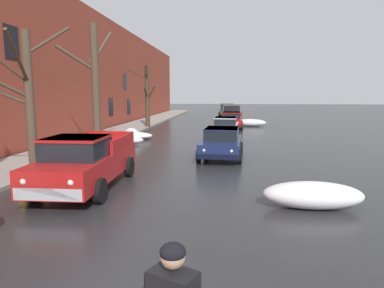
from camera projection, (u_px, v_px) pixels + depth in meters
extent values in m
cube|color=gray|center=(89.00, 142.00, 21.18)|extent=(3.15, 80.00, 0.13)
cube|color=brown|center=(53.00, 66.00, 20.71)|extent=(0.60, 80.00, 9.42)
cube|color=black|center=(129.00, 106.00, 35.59)|extent=(0.08, 1.10, 1.60)
cube|color=black|center=(111.00, 107.00, 30.18)|extent=(0.08, 1.10, 1.60)
cube|color=black|center=(125.00, 81.00, 34.13)|extent=(0.08, 1.10, 1.60)
cube|color=black|center=(11.00, 43.00, 16.30)|extent=(0.08, 1.10, 1.60)
ellipsoid|color=white|center=(250.00, 123.00, 31.84)|extent=(2.91, 1.02, 0.70)
ellipsoid|color=white|center=(258.00, 124.00, 31.80)|extent=(0.59, 0.49, 0.49)
ellipsoid|color=white|center=(124.00, 140.00, 20.64)|extent=(2.41, 0.90, 0.54)
ellipsoid|color=white|center=(124.00, 138.00, 20.76)|extent=(0.81, 0.67, 0.67)
ellipsoid|color=white|center=(112.00, 139.00, 20.55)|extent=(0.78, 0.65, 0.65)
ellipsoid|color=white|center=(313.00, 195.00, 9.11)|extent=(2.63, 1.10, 0.71)
ellipsoid|color=white|center=(301.00, 197.00, 9.11)|extent=(0.76, 0.64, 0.64)
ellipsoid|color=white|center=(304.00, 196.00, 9.36)|extent=(0.65, 0.54, 0.54)
ellipsoid|color=white|center=(133.00, 136.00, 23.05)|extent=(2.58, 1.49, 0.47)
ellipsoid|color=white|center=(137.00, 136.00, 22.72)|extent=(0.66, 0.55, 0.55)
ellipsoid|color=white|center=(131.00, 133.00, 23.24)|extent=(0.87, 0.73, 0.73)
cylinder|color=#4C3D2D|center=(30.00, 105.00, 12.37)|extent=(0.33, 0.33, 5.27)
cylinder|color=#4C3D2D|center=(1.00, 93.00, 11.92)|extent=(1.57, 1.07, 0.91)
cylinder|color=#4C3D2D|center=(18.00, 58.00, 11.16)|extent=(0.71, 2.05, 1.60)
cylinder|color=#4C3D2D|center=(1.00, 62.00, 11.33)|extent=(0.82, 1.85, 1.38)
cylinder|color=#4C3D2D|center=(48.00, 41.00, 12.31)|extent=(1.42, 0.82, 1.09)
cylinder|color=#4C3D2D|center=(96.00, 88.00, 18.46)|extent=(0.42, 0.42, 6.69)
cylinder|color=#4C3D2D|center=(92.00, 67.00, 19.15)|extent=(1.11, 1.77, 1.19)
cylinder|color=#4C3D2D|center=(76.00, 58.00, 17.67)|extent=(1.64, 1.51, 1.29)
cylinder|color=#4C3D2D|center=(103.00, 45.00, 18.89)|extent=(0.59, 1.78, 1.74)
cylinder|color=#423323|center=(147.00, 97.00, 30.20)|extent=(0.41, 0.41, 5.46)
cylinder|color=#423323|center=(151.00, 93.00, 29.77)|extent=(1.01, 0.84, 1.29)
cylinder|color=#423323|center=(135.00, 73.00, 29.50)|extent=(1.89, 1.13, 1.24)
cylinder|color=#423323|center=(146.00, 93.00, 29.53)|extent=(0.18, 1.31, 0.92)
cylinder|color=#423323|center=(147.00, 73.00, 29.29)|extent=(0.38, 1.31, 1.33)
cube|color=red|center=(87.00, 165.00, 11.08)|extent=(2.03, 5.32, 0.76)
cube|color=black|center=(77.00, 147.00, 10.25)|extent=(1.71, 1.73, 0.64)
cube|color=red|center=(76.00, 138.00, 10.21)|extent=(1.75, 1.79, 0.08)
cube|color=red|center=(123.00, 143.00, 11.97)|extent=(0.17, 2.53, 0.44)
cube|color=red|center=(73.00, 142.00, 12.10)|extent=(0.17, 2.53, 0.44)
cube|color=red|center=(111.00, 137.00, 13.55)|extent=(1.79, 0.15, 0.44)
cube|color=#B7B7BC|center=(48.00, 194.00, 8.57)|extent=(1.79, 0.17, 0.32)
sphere|color=white|center=(71.00, 183.00, 8.44)|extent=(0.16, 0.16, 0.16)
sphere|color=white|center=(23.00, 182.00, 8.54)|extent=(0.16, 0.16, 0.16)
cylinder|color=black|center=(100.00, 191.00, 9.51)|extent=(0.24, 0.73, 0.72)
cylinder|color=black|center=(33.00, 189.00, 9.65)|extent=(0.24, 0.73, 0.72)
cylinder|color=black|center=(129.00, 167.00, 12.63)|extent=(0.24, 0.73, 0.72)
cylinder|color=black|center=(79.00, 166.00, 12.77)|extent=(0.24, 0.73, 0.72)
cube|color=navy|center=(221.00, 145.00, 16.22)|extent=(2.00, 4.20, 0.60)
cube|color=black|center=(222.00, 133.00, 16.34)|extent=(1.64, 2.22, 0.52)
cube|color=navy|center=(222.00, 128.00, 16.31)|extent=(1.67, 2.26, 0.06)
cube|color=black|center=(218.00, 157.00, 14.29)|extent=(1.73, 0.22, 0.22)
cube|color=black|center=(224.00, 143.00, 18.20)|extent=(1.73, 0.22, 0.22)
cylinder|color=black|center=(240.00, 157.00, 14.88)|extent=(0.21, 0.61, 0.60)
cylinder|color=black|center=(199.00, 156.00, 15.17)|extent=(0.21, 0.61, 0.60)
cylinder|color=black|center=(241.00, 148.00, 17.36)|extent=(0.21, 0.61, 0.60)
cylinder|color=black|center=(206.00, 147.00, 17.65)|extent=(0.21, 0.61, 0.60)
sphere|color=silver|center=(231.00, 151.00, 14.13)|extent=(0.14, 0.14, 0.14)
sphere|color=silver|center=(204.00, 150.00, 14.32)|extent=(0.14, 0.14, 0.14)
cube|color=silver|center=(225.00, 129.00, 23.50)|extent=(1.80, 4.32, 0.60)
cube|color=black|center=(225.00, 121.00, 23.63)|extent=(1.50, 2.26, 0.52)
cube|color=silver|center=(225.00, 118.00, 23.59)|extent=(1.54, 2.31, 0.06)
cube|color=slate|center=(224.00, 136.00, 21.48)|extent=(1.64, 0.17, 0.22)
cube|color=slate|center=(226.00, 129.00, 25.57)|extent=(1.64, 0.17, 0.22)
cylinder|color=black|center=(238.00, 136.00, 22.13)|extent=(0.20, 0.61, 0.60)
cylinder|color=black|center=(211.00, 136.00, 22.36)|extent=(0.20, 0.61, 0.60)
cylinder|color=black|center=(238.00, 132.00, 24.73)|extent=(0.20, 0.61, 0.60)
cylinder|color=black|center=(214.00, 131.00, 24.96)|extent=(0.20, 0.61, 0.60)
sphere|color=silver|center=(233.00, 132.00, 21.34)|extent=(0.14, 0.14, 0.14)
sphere|color=silver|center=(215.00, 131.00, 21.49)|extent=(0.14, 0.14, 0.14)
cube|color=red|center=(231.00, 122.00, 30.09)|extent=(1.88, 4.31, 0.60)
cube|color=black|center=(232.00, 115.00, 30.22)|extent=(1.58, 2.26, 0.52)
cube|color=red|center=(232.00, 112.00, 30.18)|extent=(1.61, 2.31, 0.06)
cube|color=#520B0B|center=(231.00, 126.00, 28.07)|extent=(1.73, 0.17, 0.22)
cube|color=#520B0B|center=(232.00, 122.00, 32.16)|extent=(1.73, 0.17, 0.22)
cylinder|color=black|center=(242.00, 126.00, 28.72)|extent=(0.20, 0.60, 0.60)
cylinder|color=black|center=(220.00, 126.00, 28.96)|extent=(0.20, 0.60, 0.60)
cylinder|color=black|center=(242.00, 124.00, 31.31)|extent=(0.20, 0.60, 0.60)
cylinder|color=black|center=(222.00, 124.00, 31.55)|extent=(0.20, 0.60, 0.60)
sphere|color=silver|center=(238.00, 123.00, 27.93)|extent=(0.14, 0.14, 0.14)
sphere|color=silver|center=(224.00, 123.00, 28.08)|extent=(0.14, 0.14, 0.14)
cube|color=maroon|center=(231.00, 115.00, 36.89)|extent=(2.18, 4.85, 0.80)
cube|color=black|center=(231.00, 108.00, 36.83)|extent=(1.83, 3.41, 0.68)
cube|color=maroon|center=(231.00, 105.00, 36.78)|extent=(1.87, 3.48, 0.06)
cube|color=black|center=(232.00, 119.00, 34.63)|extent=(1.87, 0.23, 0.22)
cube|color=black|center=(229.00, 116.00, 39.22)|extent=(1.87, 0.23, 0.22)
cylinder|color=black|center=(241.00, 120.00, 35.45)|extent=(0.22, 0.69, 0.68)
cylinder|color=black|center=(222.00, 120.00, 35.54)|extent=(0.22, 0.69, 0.68)
cylinder|color=black|center=(239.00, 118.00, 38.35)|extent=(0.22, 0.69, 0.68)
cylinder|color=black|center=(221.00, 118.00, 38.45)|extent=(0.22, 0.69, 0.68)
sphere|color=silver|center=(238.00, 116.00, 34.52)|extent=(0.14, 0.14, 0.14)
sphere|color=silver|center=(226.00, 116.00, 34.58)|extent=(0.14, 0.14, 0.14)
cube|color=#1E5633|center=(227.00, 112.00, 42.41)|extent=(2.01, 4.52, 0.80)
cube|color=black|center=(227.00, 106.00, 42.35)|extent=(1.69, 3.18, 0.68)
cube|color=#1E5633|center=(227.00, 104.00, 42.31)|extent=(1.73, 3.24, 0.06)
cube|color=black|center=(228.00, 116.00, 40.31)|extent=(1.76, 0.20, 0.22)
cube|color=black|center=(226.00, 114.00, 44.60)|extent=(1.76, 0.20, 0.22)
cylinder|color=black|center=(235.00, 116.00, 41.06)|extent=(0.21, 0.69, 0.68)
cylinder|color=black|center=(220.00, 116.00, 41.17)|extent=(0.21, 0.69, 0.68)
cylinder|color=black|center=(234.00, 115.00, 43.78)|extent=(0.21, 0.69, 0.68)
cylinder|color=black|center=(219.00, 115.00, 43.89)|extent=(0.21, 0.69, 0.68)
sphere|color=silver|center=(233.00, 113.00, 40.20)|extent=(0.14, 0.14, 0.14)
sphere|color=silver|center=(223.00, 113.00, 40.26)|extent=(0.14, 0.14, 0.14)
sphere|color=tan|center=(173.00, 256.00, 2.96)|extent=(0.22, 0.22, 0.22)
ellipsoid|color=black|center=(173.00, 252.00, 2.96)|extent=(0.23, 0.23, 0.17)
cylinder|color=gold|center=(22.00, 182.00, 10.74)|extent=(0.22, 0.22, 0.55)
sphere|color=gold|center=(21.00, 172.00, 10.69)|extent=(0.21, 0.21, 0.21)
cylinder|color=gold|center=(17.00, 181.00, 10.75)|extent=(0.10, 0.09, 0.09)
cylinder|color=gold|center=(27.00, 182.00, 10.71)|extent=(0.10, 0.09, 0.09)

